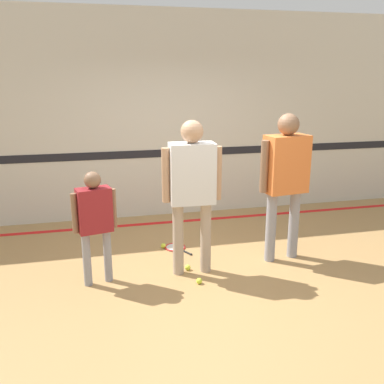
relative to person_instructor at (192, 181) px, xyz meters
The scene contains 10 objects.
ground_plane 1.13m from the person_instructor, 53.69° to the right, with size 16.00×16.00×0.00m, color #A87F4C.
wall_back 2.28m from the person_instructor, 86.07° to the left, with size 16.00×0.07×3.20m.
floor_stripe 2.09m from the person_instructor, 85.09° to the left, with size 14.40×0.10×0.01m.
person_instructor is the anchor object (origin of this frame).
person_student_left 1.12m from the person_instructor, behind, with size 0.47×0.27×1.27m.
person_student_right 1.19m from the person_instructor, ahead, with size 0.68×0.35×1.81m.
racket_spare_on_floor 1.31m from the person_instructor, 93.50° to the left, with size 0.38×0.49×0.03m.
tennis_ball_near_instructor 1.11m from the person_instructor, 88.02° to the right, with size 0.07×0.07×0.07m, color #CCE038.
tennis_ball_by_spare_racket 1.34m from the person_instructor, 104.95° to the left, with size 0.07×0.07×0.07m, color #CCE038.
tennis_ball_stray_left 1.07m from the person_instructor, 123.12° to the left, with size 0.07×0.07×0.07m, color #CCE038.
Camera 1 is at (-1.20, -4.26, 2.25)m, focal length 40.00 mm.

